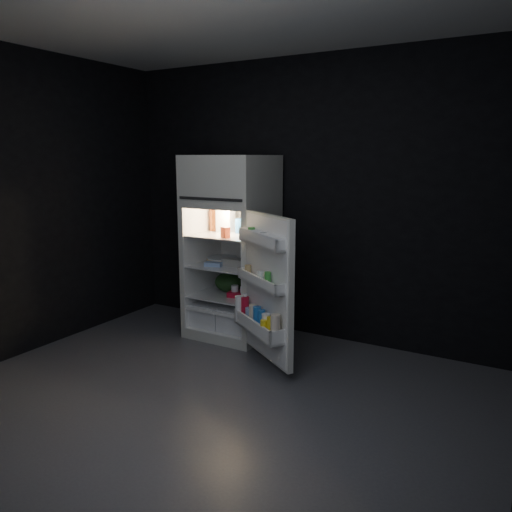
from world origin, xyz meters
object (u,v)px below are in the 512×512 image
Objects in this scene: refrigerator at (233,240)px; fridge_door at (265,291)px; milk_jug at (226,220)px; egg_carton at (236,263)px; yogurt_tray at (240,295)px.

refrigerator is 1.46× the size of fridge_door.
milk_jug is 0.92× the size of egg_carton.
yogurt_tray is at bearing -40.72° from milk_jug.
milk_jug is at bearing 139.97° from yogurt_tray.
egg_carton is at bearing 162.32° from yogurt_tray.
milk_jug is (-0.80, 0.64, 0.47)m from fridge_door.
milk_jug is at bearing 141.60° from egg_carton.
refrigerator is 0.24m from egg_carton.
refrigerator reaches higher than fridge_door.
egg_carton is (-0.59, 0.48, 0.08)m from fridge_door.
yogurt_tray is at bearing 138.48° from fridge_door.
refrigerator reaches higher than milk_jug.
fridge_door is 1.13m from milk_jug.
egg_carton is 1.13× the size of yogurt_tray.
fridge_door is at bearing -40.41° from refrigerator.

